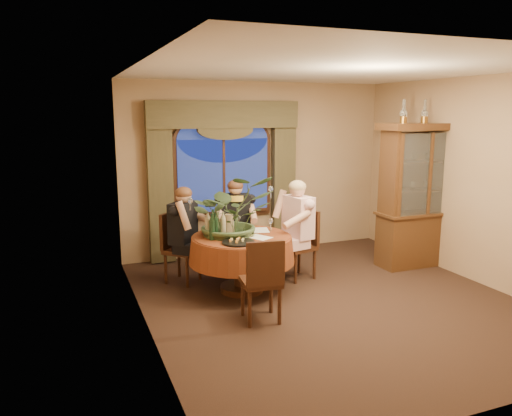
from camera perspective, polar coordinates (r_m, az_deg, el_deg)
name	(u,v)px	position (r m, az deg, el deg)	size (l,w,h in m)	color
floor	(330,301)	(6.41, 8.48, -10.45)	(5.00, 5.00, 0.00)	black
wall_back	(257,168)	(8.28, 0.10, 4.54)	(4.50, 4.50, 0.00)	#987450
wall_right	(478,181)	(7.43, 24.05, 2.85)	(5.00, 5.00, 0.00)	#987450
ceiling	(337,69)	(5.99, 9.26, 15.36)	(5.00, 5.00, 0.00)	white
window	(224,177)	(8.02, -3.71, 3.59)	(1.62, 0.10, 1.32)	navy
arched_transom	(223,127)	(7.96, -3.78, 9.17)	(1.60, 0.06, 0.44)	navy
drapery_left	(160,188)	(7.74, -10.86, 2.25)	(0.38, 0.14, 2.32)	#3F3922
drapery_right	(283,181)	(8.36, 3.15, 3.07)	(0.38, 0.14, 2.32)	#3F3922
swag_valance	(225,115)	(7.88, -3.61, 10.61)	(2.45, 0.16, 0.42)	#3F3922
dining_table	(242,263)	(6.56, -1.64, -6.36)	(1.38, 1.38, 0.75)	maroon
china_cabinet	(419,195)	(7.93, 18.18, 1.37)	(1.34, 0.53, 2.16)	#3D2414
oil_lamp_left	(404,111)	(7.59, 16.53, 10.55)	(0.11, 0.11, 0.34)	#A5722D
oil_lamp_center	(425,111)	(7.83, 18.73, 10.43)	(0.11, 0.11, 0.34)	#A5722D
oil_lamp_right	(445,111)	(8.07, 20.80, 10.29)	(0.11, 0.11, 0.34)	#A5722D
chair_right	(298,245)	(7.05, 4.77, -4.26)	(0.42, 0.42, 0.96)	black
chair_back_right	(236,238)	(7.41, -2.26, -3.47)	(0.42, 0.42, 0.96)	black
chair_back	(182,248)	(6.94, -8.40, -4.58)	(0.42, 0.42, 0.96)	black
chair_front_left	(261,279)	(5.63, 0.55, -8.16)	(0.42, 0.42, 0.96)	black
person_pink	(298,230)	(6.97, 4.82, -2.53)	(0.51, 0.46, 1.41)	beige
person_back	(183,236)	(6.84, -8.30, -3.13)	(0.48, 0.44, 1.35)	black
person_scarf	(235,225)	(7.36, -2.36, -1.96)	(0.49, 0.45, 1.36)	black
stoneware_vase	(229,224)	(6.52, -3.09, -1.85)	(0.14, 0.14, 0.26)	tan
centerpiece_plant	(231,184)	(6.41, -2.89, 2.79)	(1.07, 1.19, 0.93)	#384F2F
olive_bowl	(249,235)	(6.39, -0.82, -3.09)	(0.15, 0.15, 0.05)	#505B2E
cheese_platter	(238,242)	(6.08, -2.03, -3.95)	(0.40, 0.40, 0.02)	black
wine_bottle_0	(212,227)	(6.22, -5.06, -2.19)	(0.07, 0.07, 0.33)	black
wine_bottle_1	(215,225)	(6.31, -4.67, -1.99)	(0.07, 0.07, 0.33)	black
wine_bottle_2	(223,225)	(6.35, -3.78, -1.90)	(0.07, 0.07, 0.33)	tan
wine_bottle_3	(208,224)	(6.40, -5.54, -1.83)	(0.07, 0.07, 0.33)	tan
wine_bottle_4	(213,222)	(6.52, -4.91, -1.58)	(0.07, 0.07, 0.33)	black
tasting_paper_0	(259,237)	(6.35, 0.35, -3.36)	(0.21, 0.30, 0.00)	white
tasting_paper_1	(261,230)	(6.73, 0.52, -2.54)	(0.21, 0.30, 0.00)	white
tasting_paper_2	(244,241)	(6.16, -1.35, -3.82)	(0.21, 0.30, 0.00)	white
wine_glass_person_pink	(271,225)	(6.67, 1.70, -1.91)	(0.07, 0.07, 0.18)	silver
wine_glass_person_back	(210,226)	(6.62, -5.31, -2.06)	(0.07, 0.07, 0.18)	silver
wine_glass_person_scarf	(238,221)	(6.88, -2.04, -1.53)	(0.07, 0.07, 0.18)	silver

